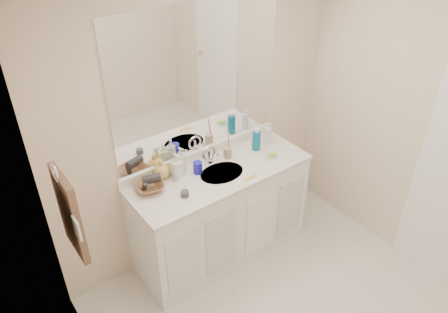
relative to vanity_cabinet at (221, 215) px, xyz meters
The scene contains 27 objects.
ceiling 2.23m from the vanity_cabinet, 90.00° to the right, with size 2.60×2.60×0.02m, color white.
wall_back 0.82m from the vanity_cabinet, 90.00° to the left, with size 2.60×0.02×2.40m, color #F8DFC2.
wall_right 1.83m from the vanity_cabinet, 38.25° to the right, with size 0.02×2.60×2.40m, color #F8DFC2.
vanity_cabinet is the anchor object (origin of this frame).
countertop 0.44m from the vanity_cabinet, ahead, with size 1.52×0.57×0.03m, color white.
backsplash 0.56m from the vanity_cabinet, 90.00° to the left, with size 1.52×0.03×0.08m, color white.
sink_basin 0.44m from the vanity_cabinet, 90.00° to the right, with size 0.37×0.37×0.02m, color beige.
faucet 0.53m from the vanity_cabinet, 90.00° to the left, with size 0.02×0.02×0.11m, color silver.
mirror 1.17m from the vanity_cabinet, 90.00° to the left, with size 1.48×0.01×1.20m, color white.
blue_mug 0.54m from the vanity_cabinet, 149.22° to the left, with size 0.07×0.07×0.10m, color #1718A4.
tan_cup 0.55m from the vanity_cabinet, 37.13° to the left, with size 0.07×0.07×0.09m, color tan.
toothbrush 0.64m from the vanity_cabinet, 35.56° to the left, with size 0.01×0.01×0.20m, color #F03F86.
mouthwash_bottle 0.71m from the vanity_cabinet, 11.05° to the left, with size 0.07×0.07×0.17m, color #0B6386.
clear_pump_bottle 0.80m from the vanity_cabinet, ahead, with size 0.06×0.06×0.15m, color white.
soap_dish 0.66m from the vanity_cabinet, 10.83° to the right, with size 0.09×0.08×0.01m, color silver.
green_soap 0.68m from the vanity_cabinet, 10.83° to the right, with size 0.07×0.05×0.02m, color #81D934.
orange_comb 0.52m from the vanity_cabinet, 56.66° to the right, with size 0.11×0.02×0.00m, color #F6A219.
dark_jar 0.63m from the vanity_cabinet, 166.28° to the right, with size 0.06×0.06×0.04m, color #3A3B42.
extra_white_bottle 0.64m from the vanity_cabinet, 161.50° to the left, with size 0.05×0.05×0.15m, color white.
soap_bottle_white 0.64m from the vanity_cabinet, 142.62° to the left, with size 0.08×0.09×0.22m, color silver.
soap_bottle_cream 0.65m from the vanity_cabinet, 152.31° to the left, with size 0.09×0.09×0.20m, color #EDE9C1.
soap_bottle_yellow 0.71m from the vanity_cabinet, 153.22° to the left, with size 0.13×0.13×0.16m, color #E8BC5A.
wicker_basket 0.75m from the vanity_cabinet, 167.46° to the left, with size 0.21×0.21×0.05m, color brown.
hair_dryer 0.78m from the vanity_cabinet, 167.02° to the left, with size 0.07×0.07×0.14m, color black.
towel_ring 1.71m from the vanity_cabinet, 168.86° to the right, with size 0.11×0.11×0.01m, color silver.
hand_towel 1.52m from the vanity_cabinet, 168.69° to the right, with size 0.04×0.32×0.55m, color #4E3729.
switch_plate 1.61m from the vanity_cabinet, 160.52° to the right, with size 0.01×0.09×0.13m, color silver.
Camera 1 is at (-1.67, -1.28, 2.90)m, focal length 35.00 mm.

